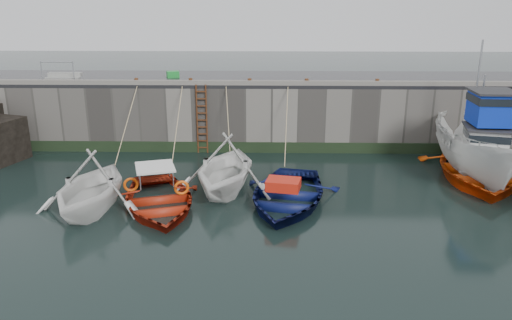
{
  "coord_description": "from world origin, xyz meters",
  "views": [
    {
      "loc": [
        1.01,
        -12.49,
        6.79
      ],
      "look_at": [
        0.61,
        5.04,
        1.2
      ],
      "focal_mm": 35.0,
      "sensor_mm": 36.0,
      "label": 1
    }
  ],
  "objects_px": {
    "boat_near_navy": "(287,202)",
    "boat_far_orange": "(478,168)",
    "boat_near_white": "(93,210)",
    "boat_near_blacktrim": "(226,190)",
    "boat_near_blue": "(158,207)",
    "bollard_d": "(307,82)",
    "bollard_c": "(250,82)",
    "bollard_e": "(377,82)",
    "fish_crate": "(173,74)",
    "boat_far_white": "(480,150)",
    "ladder": "(202,119)",
    "bollard_b": "(191,81)",
    "bollard_a": "(136,81)"
  },
  "relations": [
    {
      "from": "boat_near_navy",
      "to": "boat_far_orange",
      "type": "bearing_deg",
      "value": 30.48
    },
    {
      "from": "boat_near_white",
      "to": "boat_near_blacktrim",
      "type": "height_order",
      "value": "boat_near_blacktrim"
    },
    {
      "from": "boat_near_blue",
      "to": "bollard_d",
      "type": "xyz_separation_m",
      "value": [
        5.53,
        6.88,
        3.3
      ]
    },
    {
      "from": "bollard_c",
      "to": "bollard_e",
      "type": "bearing_deg",
      "value": 0.0
    },
    {
      "from": "boat_near_white",
      "to": "boat_near_blacktrim",
      "type": "distance_m",
      "value": 4.82
    },
    {
      "from": "bollard_d",
      "to": "fish_crate",
      "type": "bearing_deg",
      "value": 161.5
    },
    {
      "from": "boat_far_orange",
      "to": "boat_far_white",
      "type": "bearing_deg",
      "value": 99.57
    },
    {
      "from": "boat_near_navy",
      "to": "fish_crate",
      "type": "bearing_deg",
      "value": 133.68
    },
    {
      "from": "boat_far_orange",
      "to": "bollard_e",
      "type": "distance_m",
      "value": 5.8
    },
    {
      "from": "ladder",
      "to": "bollard_b",
      "type": "xyz_separation_m",
      "value": [
        -0.5,
        0.34,
        1.71
      ]
    },
    {
      "from": "boat_near_navy",
      "to": "boat_near_white",
      "type": "bearing_deg",
      "value": -161.83
    },
    {
      "from": "boat_far_white",
      "to": "boat_near_navy",
      "type": "bearing_deg",
      "value": -156.78
    },
    {
      "from": "bollard_d",
      "to": "bollard_e",
      "type": "bearing_deg",
      "value": 0.0
    },
    {
      "from": "ladder",
      "to": "bollard_b",
      "type": "height_order",
      "value": "bollard_b"
    },
    {
      "from": "bollard_e",
      "to": "bollard_a",
      "type": "bearing_deg",
      "value": 180.0
    },
    {
      "from": "boat_near_blacktrim",
      "to": "boat_near_white",
      "type": "bearing_deg",
      "value": -147.19
    },
    {
      "from": "boat_near_navy",
      "to": "bollard_d",
      "type": "height_order",
      "value": "bollard_d"
    },
    {
      "from": "boat_far_white",
      "to": "bollard_c",
      "type": "relative_size",
      "value": 25.32
    },
    {
      "from": "bollard_d",
      "to": "boat_near_blacktrim",
      "type": "bearing_deg",
      "value": -122.58
    },
    {
      "from": "boat_near_blacktrim",
      "to": "bollard_a",
      "type": "xyz_separation_m",
      "value": [
        -4.47,
        5.21,
        3.3
      ]
    },
    {
      "from": "bollard_a",
      "to": "bollard_c",
      "type": "xyz_separation_m",
      "value": [
        5.2,
        0.0,
        0.0
      ]
    },
    {
      "from": "boat_near_blacktrim",
      "to": "bollard_d",
      "type": "bearing_deg",
      "value": 66.21
    },
    {
      "from": "bollard_b",
      "to": "bollard_c",
      "type": "height_order",
      "value": "same"
    },
    {
      "from": "boat_near_white",
      "to": "boat_near_navy",
      "type": "height_order",
      "value": "boat_near_white"
    },
    {
      "from": "bollard_d",
      "to": "bollard_b",
      "type": "bearing_deg",
      "value": 180.0
    },
    {
      "from": "boat_near_blue",
      "to": "fish_crate",
      "type": "bearing_deg",
      "value": 79.14
    },
    {
      "from": "ladder",
      "to": "boat_far_white",
      "type": "xyz_separation_m",
      "value": [
        11.5,
        -3.16,
        -0.46
      ]
    },
    {
      "from": "boat_near_blue",
      "to": "bollard_c",
      "type": "xyz_separation_m",
      "value": [
        2.93,
        6.88,
        3.3
      ]
    },
    {
      "from": "boat_near_white",
      "to": "fish_crate",
      "type": "distance_m",
      "value": 9.99
    },
    {
      "from": "boat_near_blue",
      "to": "boat_near_blacktrim",
      "type": "relative_size",
      "value": 1.05
    },
    {
      "from": "bollard_a",
      "to": "bollard_b",
      "type": "distance_m",
      "value": 2.5
    },
    {
      "from": "boat_near_blacktrim",
      "to": "bollard_c",
      "type": "height_order",
      "value": "bollard_c"
    },
    {
      "from": "boat_near_blue",
      "to": "boat_near_navy",
      "type": "bearing_deg",
      "value": -10.3
    },
    {
      "from": "boat_near_blacktrim",
      "to": "boat_far_white",
      "type": "height_order",
      "value": "boat_far_white"
    },
    {
      "from": "boat_far_orange",
      "to": "bollard_b",
      "type": "relative_size",
      "value": 26.16
    },
    {
      "from": "boat_near_navy",
      "to": "bollard_b",
      "type": "distance_m",
      "value": 8.31
    },
    {
      "from": "boat_near_navy",
      "to": "fish_crate",
      "type": "relative_size",
      "value": 9.02
    },
    {
      "from": "boat_far_white",
      "to": "bollard_b",
      "type": "bearing_deg",
      "value": 166.78
    },
    {
      "from": "boat_near_blacktrim",
      "to": "boat_far_white",
      "type": "relative_size",
      "value": 0.66
    },
    {
      "from": "ladder",
      "to": "boat_near_white",
      "type": "distance_m",
      "value": 7.6
    },
    {
      "from": "boat_near_blacktrim",
      "to": "boat_near_navy",
      "type": "distance_m",
      "value": 2.53
    },
    {
      "from": "boat_near_blue",
      "to": "bollard_d",
      "type": "relative_size",
      "value": 17.55
    },
    {
      "from": "boat_far_white",
      "to": "bollard_e",
      "type": "distance_m",
      "value": 5.4
    },
    {
      "from": "ladder",
      "to": "bollard_a",
      "type": "distance_m",
      "value": 3.47
    },
    {
      "from": "bollard_c",
      "to": "bollard_d",
      "type": "height_order",
      "value": "same"
    },
    {
      "from": "boat_near_navy",
      "to": "boat_far_white",
      "type": "height_order",
      "value": "boat_far_white"
    },
    {
      "from": "boat_near_blue",
      "to": "ladder",
      "type": "bearing_deg",
      "value": 66.58
    },
    {
      "from": "boat_near_blacktrim",
      "to": "boat_far_orange",
      "type": "relative_size",
      "value": 0.64
    },
    {
      "from": "ladder",
      "to": "bollard_b",
      "type": "bearing_deg",
      "value": 146.14
    },
    {
      "from": "bollard_c",
      "to": "ladder",
      "type": "bearing_deg",
      "value": -171.33
    }
  ]
}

